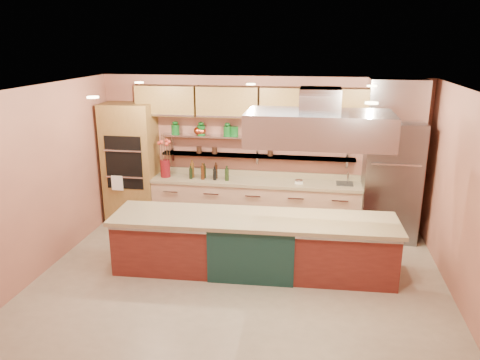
% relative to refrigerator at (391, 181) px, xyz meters
% --- Properties ---
extents(floor, '(6.00, 5.00, 0.02)m').
position_rel_refrigerator_xyz_m(floor, '(-2.35, -2.14, -1.06)').
color(floor, gray).
rests_on(floor, ground).
extents(ceiling, '(6.00, 5.00, 0.02)m').
position_rel_refrigerator_xyz_m(ceiling, '(-2.35, -2.14, 1.75)').
color(ceiling, black).
rests_on(ceiling, wall_back).
extents(wall_back, '(6.00, 0.04, 2.80)m').
position_rel_refrigerator_xyz_m(wall_back, '(-2.35, 0.36, 0.35)').
color(wall_back, '#A6644E').
rests_on(wall_back, floor).
extents(wall_front, '(6.00, 0.04, 2.80)m').
position_rel_refrigerator_xyz_m(wall_front, '(-2.35, -4.64, 0.35)').
color(wall_front, '#A6644E').
rests_on(wall_front, floor).
extents(wall_left, '(0.04, 5.00, 2.80)m').
position_rel_refrigerator_xyz_m(wall_left, '(-5.35, -2.14, 0.35)').
color(wall_left, '#A6644E').
rests_on(wall_left, floor).
extents(wall_right, '(0.04, 5.00, 2.80)m').
position_rel_refrigerator_xyz_m(wall_right, '(0.65, -2.14, 0.35)').
color(wall_right, '#A6644E').
rests_on(wall_right, floor).
extents(oven_stack, '(0.95, 0.64, 2.30)m').
position_rel_refrigerator_xyz_m(oven_stack, '(-4.80, 0.04, 0.10)').
color(oven_stack, olive).
rests_on(oven_stack, floor).
extents(refrigerator, '(0.95, 0.72, 2.10)m').
position_rel_refrigerator_xyz_m(refrigerator, '(0.00, 0.00, 0.00)').
color(refrigerator, slate).
rests_on(refrigerator, floor).
extents(back_counter, '(3.84, 0.64, 0.93)m').
position_rel_refrigerator_xyz_m(back_counter, '(-2.40, 0.06, -0.58)').
color(back_counter, tan).
rests_on(back_counter, floor).
extents(wall_shelf_lower, '(3.60, 0.26, 0.03)m').
position_rel_refrigerator_xyz_m(wall_shelf_lower, '(-2.40, 0.23, 0.30)').
color(wall_shelf_lower, '#B9BBC0').
rests_on(wall_shelf_lower, wall_back).
extents(wall_shelf_upper, '(3.60, 0.26, 0.03)m').
position_rel_refrigerator_xyz_m(wall_shelf_upper, '(-2.40, 0.23, 0.65)').
color(wall_shelf_upper, '#B9BBC0').
rests_on(wall_shelf_upper, wall_back).
extents(upper_cabinets, '(4.60, 0.36, 0.55)m').
position_rel_refrigerator_xyz_m(upper_cabinets, '(-2.35, 0.18, 1.30)').
color(upper_cabinets, olive).
rests_on(upper_cabinets, wall_back).
extents(range_hood, '(2.00, 1.00, 0.45)m').
position_rel_refrigerator_xyz_m(range_hood, '(-1.29, -1.66, 1.20)').
color(range_hood, '#B9BBC0').
rests_on(range_hood, ceiling).
extents(ceiling_downlights, '(4.00, 2.80, 0.02)m').
position_rel_refrigerator_xyz_m(ceiling_downlights, '(-2.35, -1.94, 1.72)').
color(ceiling_downlights, '#FFE5A5').
rests_on(ceiling_downlights, ceiling).
extents(island, '(4.22, 1.08, 0.87)m').
position_rel_refrigerator_xyz_m(island, '(-2.19, -1.66, -0.61)').
color(island, maroon).
rests_on(island, floor).
extents(flower_vase, '(0.19, 0.19, 0.33)m').
position_rel_refrigerator_xyz_m(flower_vase, '(-4.11, 0.01, 0.04)').
color(flower_vase, maroon).
rests_on(flower_vase, back_counter).
extents(oil_bottle_cluster, '(0.83, 0.52, 0.26)m').
position_rel_refrigerator_xyz_m(oil_bottle_cluster, '(-3.26, 0.01, 0.01)').
color(oil_bottle_cluster, black).
rests_on(oil_bottle_cluster, back_counter).
extents(kitchen_scale, '(0.18, 0.16, 0.08)m').
position_rel_refrigerator_xyz_m(kitchen_scale, '(-1.60, 0.01, -0.08)').
color(kitchen_scale, white).
rests_on(kitchen_scale, back_counter).
extents(bar_faucet, '(0.04, 0.04, 0.23)m').
position_rel_refrigerator_xyz_m(bar_faucet, '(-0.73, 0.11, -0.01)').
color(bar_faucet, silver).
rests_on(bar_faucet, back_counter).
extents(copper_kettle, '(0.25, 0.25, 0.16)m').
position_rel_refrigerator_xyz_m(copper_kettle, '(-3.49, 0.23, 0.74)').
color(copper_kettle, '#D35430').
rests_on(copper_kettle, wall_shelf_upper).
extents(green_canister, '(0.18, 0.18, 0.18)m').
position_rel_refrigerator_xyz_m(green_canister, '(-2.82, 0.23, 0.75)').
color(green_canister, '#104B18').
rests_on(green_canister, wall_shelf_upper).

